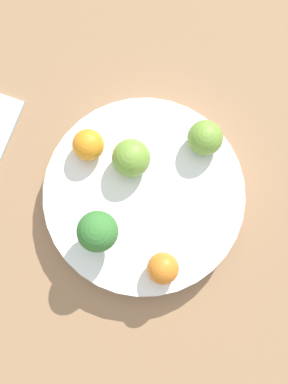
{
  "coord_description": "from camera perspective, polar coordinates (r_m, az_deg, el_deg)",
  "views": [
    {
      "loc": [
        0.13,
        0.01,
        0.74
      ],
      "look_at": [
        0.0,
        0.0,
        0.07
      ],
      "focal_mm": 50.0,
      "sensor_mm": 36.0,
      "label": 1
    }
  ],
  "objects": [
    {
      "name": "ground_plane",
      "position": [
        0.76,
        0.0,
        -1.02
      ],
      "size": [
        6.0,
        6.0,
        0.0
      ],
      "primitive_type": "plane",
      "color": "gray"
    },
    {
      "name": "table_surface",
      "position": [
        0.75,
        0.0,
        -0.88
      ],
      "size": [
        1.2,
        1.2,
        0.02
      ],
      "color": "#936D4C",
      "rests_on": "ground_plane"
    },
    {
      "name": "bowl",
      "position": [
        0.72,
        0.0,
        -0.46
      ],
      "size": [
        0.27,
        0.27,
        0.04
      ],
      "color": "white",
      "rests_on": "table_surface"
    },
    {
      "name": "broccoli",
      "position": [
        0.65,
        -4.97,
        -4.25
      ],
      "size": [
        0.05,
        0.05,
        0.07
      ],
      "color": "#99C17A",
      "rests_on": "bowl"
    },
    {
      "name": "apple_red",
      "position": [
        0.7,
        6.54,
        5.76
      ],
      "size": [
        0.05,
        0.05,
        0.05
      ],
      "color": "olive",
      "rests_on": "bowl"
    },
    {
      "name": "apple_green",
      "position": [
        0.68,
        -1.38,
        3.64
      ],
      "size": [
        0.05,
        0.05,
        0.05
      ],
      "color": "olive",
      "rests_on": "bowl"
    },
    {
      "name": "orange_front",
      "position": [
        0.7,
        -5.97,
        5.02
      ],
      "size": [
        0.04,
        0.04,
        0.04
      ],
      "color": "orange",
      "rests_on": "bowl"
    },
    {
      "name": "orange_back",
      "position": [
        0.67,
        2.03,
        -8.14
      ],
      "size": [
        0.04,
        0.04,
        0.04
      ],
      "color": "orange",
      "rests_on": "bowl"
    }
  ]
}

